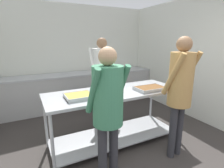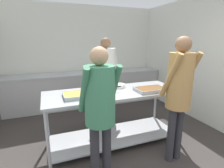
{
  "view_description": "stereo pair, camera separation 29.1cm",
  "coord_description": "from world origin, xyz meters",
  "px_view_note": "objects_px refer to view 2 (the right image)",
  "views": [
    {
      "loc": [
        -1.27,
        -1.07,
        1.73
      ],
      "look_at": [
        -0.0,
        1.45,
        1.02
      ],
      "focal_mm": 28.0,
      "sensor_mm": 36.0,
      "label": 1
    },
    {
      "loc": [
        -1.01,
        -1.19,
        1.73
      ],
      "look_at": [
        -0.0,
        1.45,
        1.02
      ],
      "focal_mm": 28.0,
      "sensor_mm": 36.0,
      "label": 2
    }
  ],
  "objects_px": {
    "cook_behind_counter": "(106,72)",
    "water_bottle": "(115,67)",
    "serving_tray_roast": "(77,95)",
    "serving_tray_vegetables": "(151,90)",
    "guest_serving_left": "(179,87)",
    "sauce_pan": "(104,90)",
    "plate_stack": "(119,86)",
    "guest_serving_right": "(100,102)"
  },
  "relations": [
    {
      "from": "cook_behind_counter",
      "to": "water_bottle",
      "type": "relative_size",
      "value": 8.13
    },
    {
      "from": "serving_tray_roast",
      "to": "serving_tray_vegetables",
      "type": "distance_m",
      "value": 1.19
    },
    {
      "from": "guest_serving_left",
      "to": "serving_tray_vegetables",
      "type": "bearing_deg",
      "value": 99.7
    },
    {
      "from": "sauce_pan",
      "to": "cook_behind_counter",
      "type": "height_order",
      "value": "cook_behind_counter"
    },
    {
      "from": "cook_behind_counter",
      "to": "guest_serving_left",
      "type": "bearing_deg",
      "value": -72.04
    },
    {
      "from": "plate_stack",
      "to": "sauce_pan",
      "type": "bearing_deg",
      "value": -145.3
    },
    {
      "from": "sauce_pan",
      "to": "guest_serving_right",
      "type": "distance_m",
      "value": 0.7
    },
    {
      "from": "water_bottle",
      "to": "plate_stack",
      "type": "bearing_deg",
      "value": -109.65
    },
    {
      "from": "guest_serving_right",
      "to": "plate_stack",
      "type": "bearing_deg",
      "value": 54.99
    },
    {
      "from": "cook_behind_counter",
      "to": "serving_tray_vegetables",
      "type": "bearing_deg",
      "value": -68.03
    },
    {
      "from": "plate_stack",
      "to": "guest_serving_left",
      "type": "xyz_separation_m",
      "value": [
        0.48,
        -0.94,
        0.17
      ]
    },
    {
      "from": "serving_tray_roast",
      "to": "guest_serving_left",
      "type": "distance_m",
      "value": 1.45
    },
    {
      "from": "plate_stack",
      "to": "cook_behind_counter",
      "type": "relative_size",
      "value": 0.13
    },
    {
      "from": "serving_tray_vegetables",
      "to": "guest_serving_left",
      "type": "xyz_separation_m",
      "value": [
        0.09,
        -0.54,
        0.17
      ]
    },
    {
      "from": "cook_behind_counter",
      "to": "water_bottle",
      "type": "bearing_deg",
      "value": 59.73
    },
    {
      "from": "plate_stack",
      "to": "serving_tray_vegetables",
      "type": "relative_size",
      "value": 0.46
    },
    {
      "from": "water_bottle",
      "to": "guest_serving_left",
      "type": "bearing_deg",
      "value": -93.08
    },
    {
      "from": "serving_tray_roast",
      "to": "serving_tray_vegetables",
      "type": "xyz_separation_m",
      "value": [
        1.19,
        -0.12,
        0.0
      ]
    },
    {
      "from": "serving_tray_vegetables",
      "to": "guest_serving_left",
      "type": "distance_m",
      "value": 0.57
    },
    {
      "from": "serving_tray_vegetables",
      "to": "water_bottle",
      "type": "relative_size",
      "value": 2.24
    },
    {
      "from": "plate_stack",
      "to": "guest_serving_right",
      "type": "distance_m",
      "value": 1.09
    },
    {
      "from": "guest_serving_right",
      "to": "water_bottle",
      "type": "distance_m",
      "value": 2.94
    },
    {
      "from": "guest_serving_left",
      "to": "guest_serving_right",
      "type": "distance_m",
      "value": 1.11
    },
    {
      "from": "guest_serving_left",
      "to": "guest_serving_right",
      "type": "relative_size",
      "value": 1.07
    },
    {
      "from": "sauce_pan",
      "to": "water_bottle",
      "type": "xyz_separation_m",
      "value": [
        0.98,
        2.01,
        0.02
      ]
    },
    {
      "from": "guest_serving_left",
      "to": "guest_serving_right",
      "type": "bearing_deg",
      "value": 177.71
    },
    {
      "from": "sauce_pan",
      "to": "guest_serving_right",
      "type": "xyz_separation_m",
      "value": [
        -0.27,
        -0.65,
        0.05
      ]
    },
    {
      "from": "plate_stack",
      "to": "guest_serving_left",
      "type": "bearing_deg",
      "value": -62.64
    },
    {
      "from": "sauce_pan",
      "to": "cook_behind_counter",
      "type": "distance_m",
      "value": 0.95
    },
    {
      "from": "serving_tray_roast",
      "to": "water_bottle",
      "type": "distance_m",
      "value": 2.49
    },
    {
      "from": "plate_stack",
      "to": "serving_tray_vegetables",
      "type": "xyz_separation_m",
      "value": [
        0.39,
        -0.4,
        -0.0
      ]
    },
    {
      "from": "serving_tray_roast",
      "to": "sauce_pan",
      "type": "bearing_deg",
      "value": 3.86
    },
    {
      "from": "serving_tray_roast",
      "to": "sauce_pan",
      "type": "height_order",
      "value": "sauce_pan"
    },
    {
      "from": "sauce_pan",
      "to": "guest_serving_right",
      "type": "height_order",
      "value": "guest_serving_right"
    },
    {
      "from": "guest_serving_right",
      "to": "water_bottle",
      "type": "relative_size",
      "value": 7.61
    },
    {
      "from": "guest_serving_left",
      "to": "cook_behind_counter",
      "type": "height_order",
      "value": "guest_serving_left"
    },
    {
      "from": "plate_stack",
      "to": "serving_tray_roast",
      "type": "bearing_deg",
      "value": -160.86
    },
    {
      "from": "sauce_pan",
      "to": "guest_serving_left",
      "type": "bearing_deg",
      "value": -39.46
    },
    {
      "from": "guest_serving_right",
      "to": "water_bottle",
      "type": "xyz_separation_m",
      "value": [
        1.25,
        2.66,
        -0.03
      ]
    },
    {
      "from": "cook_behind_counter",
      "to": "water_bottle",
      "type": "height_order",
      "value": "cook_behind_counter"
    },
    {
      "from": "serving_tray_vegetables",
      "to": "guest_serving_right",
      "type": "relative_size",
      "value": 0.29
    },
    {
      "from": "sauce_pan",
      "to": "water_bottle",
      "type": "relative_size",
      "value": 1.91
    }
  ]
}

